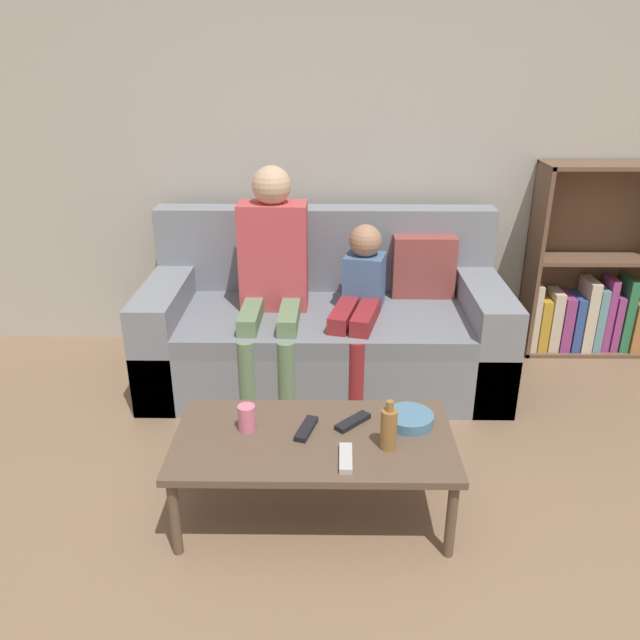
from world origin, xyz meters
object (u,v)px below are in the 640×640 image
cup_near (247,418)px  tv_remote_0 (306,429)px  bookshelf (588,286)px  tv_remote_2 (353,422)px  bottle (389,428)px  tv_remote_1 (346,458)px  snack_bowl (409,419)px  person_child (359,301)px  coffee_table (314,444)px  person_adult (272,266)px  couch (326,328)px

cup_near → tv_remote_0: cup_near is taller
bookshelf → tv_remote_2: (-1.52, -1.49, -0.05)m
cup_near → bottle: 0.57m
bookshelf → tv_remote_0: size_ratio=6.68×
tv_remote_1 → snack_bowl: (0.27, 0.26, 0.01)m
cup_near → bookshelf: bearing=38.3°
person_child → cup_near: person_child is taller
bookshelf → tv_remote_1: 2.34m
coffee_table → person_adult: bearing=102.4°
tv_remote_0 → tv_remote_2: same height
coffee_table → person_adult: person_adult is taller
tv_remote_0 → tv_remote_1: size_ratio=1.03×
bookshelf → snack_bowl: bookshelf is taller
tv_remote_1 → bottle: 0.20m
tv_remote_2 → snack_bowl: 0.23m
cup_near → person_child: bearing=64.0°
person_child → tv_remote_1: person_child is taller
cup_near → tv_remote_2: (0.43, 0.05, -0.04)m
tv_remote_1 → person_adult: bearing=107.4°
cup_near → tv_remote_1: size_ratio=0.63×
couch → bookshelf: bookshelf is taller
person_adult → snack_bowl: bearing=-56.7°
cup_near → bottle: bottle is taller
tv_remote_2 → person_adult: bearing=156.3°
tv_remote_2 → tv_remote_1: bearing=-53.3°
coffee_table → snack_bowl: 0.40m
couch → tv_remote_0: (-0.07, -1.16, 0.07)m
person_adult → cup_near: person_adult is taller
tv_remote_0 → bottle: bottle is taller
tv_remote_1 → snack_bowl: 0.37m
tv_remote_0 → snack_bowl: 0.42m
couch → coffee_table: 1.21m
person_adult → tv_remote_2: 1.15m
snack_bowl → bottle: (-0.10, -0.17, 0.06)m
tv_remote_2 → person_child: bearing=131.0°
cup_near → person_adult: bearing=88.8°
person_child → snack_bowl: person_child is taller
cup_near → tv_remote_0: bearing=-2.1°
bookshelf → person_adult: person_adult is taller
tv_remote_2 → snack_bowl: size_ratio=0.78×
person_child → cup_near: size_ratio=8.38×
couch → bookshelf: size_ratio=1.69×
couch → tv_remote_2: couch is taller
tv_remote_1 → bottle: size_ratio=0.83×
bottle → bookshelf: bearing=50.0°
cup_near → snack_bowl: cup_near is taller
person_child → tv_remote_2: (-0.06, -0.96, -0.15)m
couch → person_child: bearing=-40.9°
snack_bowl → tv_remote_2: bearing=-178.3°
tv_remote_2 → bookshelf: bearing=89.2°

